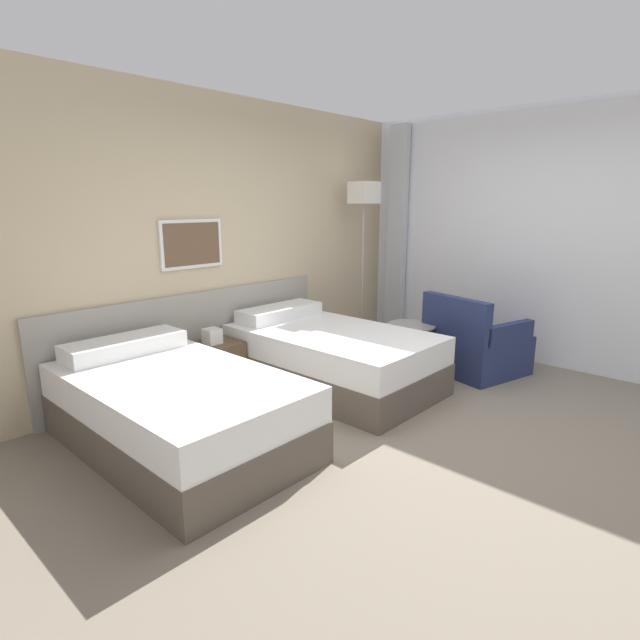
# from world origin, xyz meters

# --- Properties ---
(ground_plane) EXTENTS (16.00, 16.00, 0.00)m
(ground_plane) POSITION_xyz_m (0.00, 0.00, 0.00)
(ground_plane) COLOR slate
(wall_headboard) EXTENTS (10.00, 0.10, 2.70)m
(wall_headboard) POSITION_xyz_m (-0.04, 2.29, 1.29)
(wall_headboard) COLOR #C6B28E
(wall_headboard) RESTS_ON ground_plane
(wall_window) EXTENTS (0.21, 4.77, 2.70)m
(wall_window) POSITION_xyz_m (2.30, -0.01, 1.34)
(wall_window) COLOR white
(wall_window) RESTS_ON ground_plane
(bed_near_door) EXTENTS (1.15, 1.93, 0.67)m
(bed_near_door) POSITION_xyz_m (-1.45, 1.28, 0.28)
(bed_near_door) COLOR brown
(bed_near_door) RESTS_ON ground_plane
(bed_near_window) EXTENTS (1.15, 1.93, 0.67)m
(bed_near_window) POSITION_xyz_m (0.22, 1.28, 0.28)
(bed_near_window) COLOR brown
(bed_near_window) RESTS_ON ground_plane
(nightstand) EXTENTS (0.49, 0.37, 0.59)m
(nightstand) POSITION_xyz_m (-0.62, 2.00, 0.23)
(nightstand) COLOR brown
(nightstand) RESTS_ON ground_plane
(floor_lamp) EXTENTS (0.27, 0.27, 1.94)m
(floor_lamp) POSITION_xyz_m (1.47, 1.89, 1.68)
(floor_lamp) COLOR #9E9993
(floor_lamp) RESTS_ON ground_plane
(side_table) EXTENTS (0.50, 0.50, 0.49)m
(side_table) POSITION_xyz_m (1.13, 0.97, 0.35)
(side_table) COLOR gray
(side_table) RESTS_ON ground_plane
(armchair) EXTENTS (0.98, 0.98, 0.82)m
(armchair) POSITION_xyz_m (1.51, 0.46, 0.26)
(armchair) COLOR navy
(armchair) RESTS_ON ground_plane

